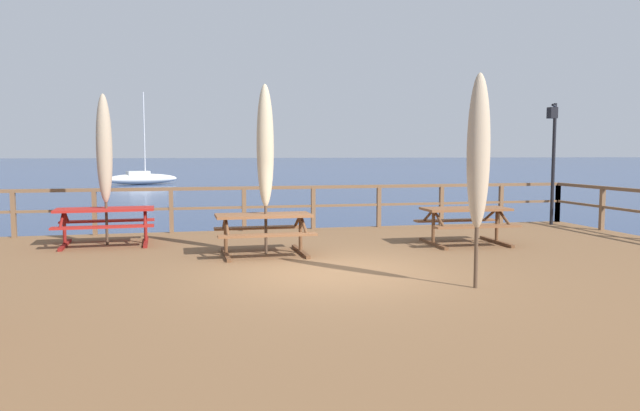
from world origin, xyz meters
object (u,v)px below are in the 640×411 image
Objects in this scene: patio_umbrella_tall_mid_left at (478,153)px; sailboat_distant at (142,178)px; picnic_table_front_left at (105,218)px; patio_umbrella_short_front at (265,147)px; picnic_table_mid_right at (466,218)px; picnic_table_front_right at (264,225)px; lamp_post_hooked at (553,145)px; patio_umbrella_tall_back_left at (104,149)px.

sailboat_distant is at bearing 99.50° from patio_umbrella_tall_mid_left.
patio_umbrella_short_front is at bearing -30.98° from picnic_table_front_left.
picnic_table_front_left is at bearing 167.88° from picnic_table_mid_right.
patio_umbrella_tall_mid_left is at bearing -114.41° from picnic_table_mid_right.
lamp_post_hooked is at bearing 19.59° from picnic_table_front_right.
picnic_table_mid_right is 0.59× the size of patio_umbrella_tall_back_left.
picnic_table_mid_right is at bearing 4.50° from picnic_table_front_right.
picnic_table_front_right is at bearing -83.19° from sailboat_distant.
picnic_table_mid_right is at bearing -12.12° from picnic_table_front_left.
sailboat_distant is (-5.00, 41.38, -2.26)m from patio_umbrella_short_front.
patio_umbrella_short_front reaches higher than picnic_table_front_right.
picnic_table_front_left is (-3.05, 1.91, 0.01)m from picnic_table_front_right.
patio_umbrella_short_front reaches higher than picnic_table_mid_right.
sailboat_distant reaches higher than picnic_table_mid_right.
picnic_table_mid_right is 42.13m from sailboat_distant.
picnic_table_mid_right is at bearing -77.35° from sailboat_distant.
lamp_post_hooked reaches higher than patio_umbrella_short_front.
lamp_post_hooked is (3.68, 2.49, 1.56)m from picnic_table_mid_right.
sailboat_distant reaches higher than patio_umbrella_tall_mid_left.
patio_umbrella_short_front is 4.31m from patio_umbrella_tall_mid_left.
patio_umbrella_short_front is 41.74m from sailboat_distant.
patio_umbrella_tall_mid_left is at bearing -43.82° from patio_umbrella_tall_back_left.
picnic_table_front_right is 3.60m from picnic_table_front_left.
patio_umbrella_tall_back_left is at bearing -87.22° from sailboat_distant.
patio_umbrella_tall_mid_left is 8.28m from lamp_post_hooked.
picnic_table_front_left is at bearing -169.06° from patio_umbrella_tall_back_left.
sailboat_distant reaches higher than patio_umbrella_tall_back_left.
patio_umbrella_tall_mid_left reaches higher than picnic_table_front_right.
patio_umbrella_tall_mid_left is (-1.72, -3.79, 1.36)m from picnic_table_mid_right.
patio_umbrella_short_front is at bearing -160.63° from lamp_post_hooked.
picnic_table_front_left is at bearing 147.91° from picnic_table_front_right.
lamp_post_hooked reaches higher than picnic_table_front_right.
patio_umbrella_short_front is at bearing 125.68° from patio_umbrella_tall_mid_left.
picnic_table_mid_right is 0.57× the size of lamp_post_hooked.
lamp_post_hooked is (7.91, 2.78, 0.09)m from patio_umbrella_short_front.
sailboat_distant is (-9.23, 41.10, -0.79)m from picnic_table_mid_right.
patio_umbrella_tall_back_left is at bearing 147.67° from picnic_table_front_right.
lamp_post_hooked is at bearing 49.34° from patio_umbrella_tall_mid_left.
lamp_post_hooked is at bearing 34.15° from picnic_table_mid_right.
lamp_post_hooked is (5.39, 6.28, 0.20)m from patio_umbrella_tall_mid_left.
lamp_post_hooked is 0.41× the size of sailboat_distant.
sailboat_distant is at bearing 92.75° from picnic_table_front_left.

